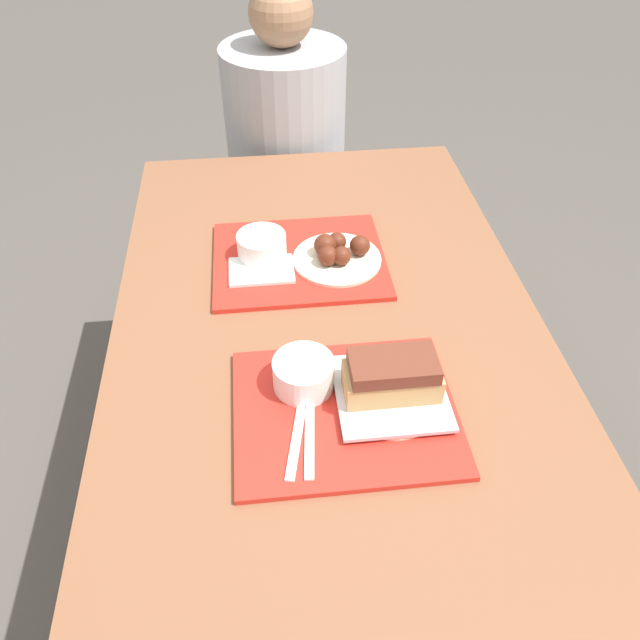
{
  "coord_description": "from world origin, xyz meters",
  "views": [
    {
      "loc": [
        -0.12,
        -0.94,
        1.63
      ],
      "look_at": [
        -0.02,
        -0.02,
        0.8
      ],
      "focal_mm": 35.0,
      "sensor_mm": 36.0,
      "label": 1
    }
  ],
  "objects_px": {
    "bowl_coleslaw_near": "(304,373)",
    "tray_far": "(299,260)",
    "brisket_sandwich_plate": "(392,383)",
    "wings_plate_far": "(337,253)",
    "person_seated_across": "(285,122)",
    "tray_near": "(344,412)",
    "bowl_coleslaw_far": "(262,245)"
  },
  "relations": [
    {
      "from": "tray_far",
      "to": "brisket_sandwich_plate",
      "type": "bearing_deg",
      "value": -73.88
    },
    {
      "from": "tray_near",
      "to": "bowl_coleslaw_near",
      "type": "distance_m",
      "value": 0.1
    },
    {
      "from": "tray_near",
      "to": "bowl_coleslaw_far",
      "type": "relative_size",
      "value": 3.51
    },
    {
      "from": "bowl_coleslaw_far",
      "to": "wings_plate_far",
      "type": "bearing_deg",
      "value": -10.24
    },
    {
      "from": "tray_near",
      "to": "brisket_sandwich_plate",
      "type": "relative_size",
      "value": 2.0
    },
    {
      "from": "tray_near",
      "to": "person_seated_across",
      "type": "distance_m",
      "value": 1.21
    },
    {
      "from": "person_seated_across",
      "to": "tray_far",
      "type": "bearing_deg",
      "value": -91.46
    },
    {
      "from": "tray_far",
      "to": "brisket_sandwich_plate",
      "type": "distance_m",
      "value": 0.46
    },
    {
      "from": "tray_near",
      "to": "person_seated_across",
      "type": "relative_size",
      "value": 0.55
    },
    {
      "from": "tray_near",
      "to": "person_seated_across",
      "type": "xyz_separation_m",
      "value": [
        -0.02,
        1.21,
        -0.01
      ]
    },
    {
      "from": "bowl_coleslaw_near",
      "to": "person_seated_across",
      "type": "bearing_deg",
      "value": 87.78
    },
    {
      "from": "tray_far",
      "to": "bowl_coleslaw_far",
      "type": "relative_size",
      "value": 3.51
    },
    {
      "from": "brisket_sandwich_plate",
      "to": "bowl_coleslaw_near",
      "type": "bearing_deg",
      "value": 163.07
    },
    {
      "from": "bowl_coleslaw_near",
      "to": "tray_far",
      "type": "bearing_deg",
      "value": 86.33
    },
    {
      "from": "brisket_sandwich_plate",
      "to": "tray_far",
      "type": "bearing_deg",
      "value": 106.12
    },
    {
      "from": "tray_far",
      "to": "person_seated_across",
      "type": "relative_size",
      "value": 0.55
    },
    {
      "from": "tray_far",
      "to": "person_seated_across",
      "type": "xyz_separation_m",
      "value": [
        0.02,
        0.75,
        -0.01
      ]
    },
    {
      "from": "bowl_coleslaw_far",
      "to": "bowl_coleslaw_near",
      "type": "bearing_deg",
      "value": -81.74
    },
    {
      "from": "tray_far",
      "to": "wings_plate_far",
      "type": "xyz_separation_m",
      "value": [
        0.09,
        -0.02,
        0.03
      ]
    },
    {
      "from": "brisket_sandwich_plate",
      "to": "person_seated_across",
      "type": "height_order",
      "value": "person_seated_across"
    },
    {
      "from": "tray_far",
      "to": "wings_plate_far",
      "type": "height_order",
      "value": "wings_plate_far"
    },
    {
      "from": "bowl_coleslaw_near",
      "to": "person_seated_across",
      "type": "xyz_separation_m",
      "value": [
        0.04,
        1.14,
        -0.05
      ]
    },
    {
      "from": "bowl_coleslaw_far",
      "to": "wings_plate_far",
      "type": "height_order",
      "value": "same"
    },
    {
      "from": "wings_plate_far",
      "to": "person_seated_across",
      "type": "relative_size",
      "value": 0.28
    },
    {
      "from": "brisket_sandwich_plate",
      "to": "person_seated_across",
      "type": "relative_size",
      "value": 0.28
    },
    {
      "from": "tray_far",
      "to": "bowl_coleslaw_far",
      "type": "distance_m",
      "value": 0.09
    },
    {
      "from": "brisket_sandwich_plate",
      "to": "person_seated_across",
      "type": "distance_m",
      "value": 1.19
    },
    {
      "from": "tray_far",
      "to": "wings_plate_far",
      "type": "distance_m",
      "value": 0.09
    },
    {
      "from": "bowl_coleslaw_near",
      "to": "brisket_sandwich_plate",
      "type": "distance_m",
      "value": 0.16
    },
    {
      "from": "person_seated_across",
      "to": "wings_plate_far",
      "type": "bearing_deg",
      "value": -85.04
    },
    {
      "from": "tray_near",
      "to": "wings_plate_far",
      "type": "distance_m",
      "value": 0.44
    },
    {
      "from": "bowl_coleslaw_far",
      "to": "wings_plate_far",
      "type": "relative_size",
      "value": 0.55
    }
  ]
}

